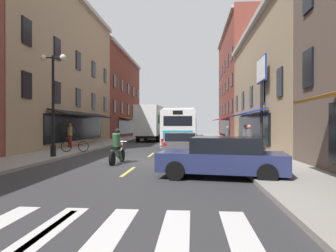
# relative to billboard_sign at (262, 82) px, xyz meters

# --- Properties ---
(ground_plane) EXTENTS (34.80, 80.00, 0.10)m
(ground_plane) POSITION_rel_billboard_sign_xyz_m (-7.05, -4.99, -4.74)
(ground_plane) COLOR #333335
(lane_centre_dashes) EXTENTS (0.14, 73.90, 0.01)m
(lane_centre_dashes) POSITION_rel_billboard_sign_xyz_m (-7.05, -5.24, -4.68)
(lane_centre_dashes) COLOR #DBCC4C
(lane_centre_dashes) RESTS_ON ground
(crosswalk_near) EXTENTS (7.10, 2.80, 0.01)m
(crosswalk_near) POSITION_rel_billboard_sign_xyz_m (-7.05, -14.99, -4.68)
(crosswalk_near) COLOR silver
(crosswalk_near) RESTS_ON ground
(sidewalk_left) EXTENTS (3.00, 80.00, 0.14)m
(sidewalk_left) POSITION_rel_billboard_sign_xyz_m (-12.95, -4.99, -4.62)
(sidewalk_left) COLOR gray
(sidewalk_left) RESTS_ON ground
(sidewalk_right) EXTENTS (3.00, 80.00, 0.14)m
(sidewalk_right) POSITION_rel_billboard_sign_xyz_m (-1.15, -4.99, -4.62)
(sidewalk_right) COLOR gray
(sidewalk_right) RESTS_ON ground
(billboard_sign) EXTENTS (0.40, 2.37, 6.14)m
(billboard_sign) POSITION_rel_billboard_sign_xyz_m (0.00, 0.00, 0.00)
(billboard_sign) COLOR black
(billboard_sign) RESTS_ON sidewalk_right
(transit_bus) EXTENTS (2.78, 11.64, 3.07)m
(transit_bus) POSITION_rel_billboard_sign_xyz_m (-5.48, 6.94, -3.07)
(transit_bus) COLOR white
(transit_bus) RESTS_ON ground
(box_truck) EXTENTS (2.71, 7.48, 3.89)m
(box_truck) POSITION_rel_billboard_sign_xyz_m (-9.19, 13.03, -2.68)
(box_truck) COLOR #B21E19
(box_truck) RESTS_ON ground
(sedan_near) EXTENTS (2.02, 4.39, 1.37)m
(sedan_near) POSITION_rel_billboard_sign_xyz_m (-5.21, -2.35, -3.98)
(sedan_near) COLOR #515154
(sedan_near) RESTS_ON ground
(sedan_mid) EXTENTS (4.52, 2.55, 1.40)m
(sedan_mid) POSITION_rel_billboard_sign_xyz_m (-3.50, -9.54, -3.97)
(sedan_mid) COLOR navy
(sedan_mid) RESTS_ON ground
(motorcycle_rider) EXTENTS (0.62, 2.07, 1.66)m
(motorcycle_rider) POSITION_rel_billboard_sign_xyz_m (-8.08, -6.23, -3.98)
(motorcycle_rider) COLOR black
(motorcycle_rider) RESTS_ON ground
(bicycle_near) EXTENTS (1.70, 0.48, 0.91)m
(bicycle_near) POSITION_rel_billboard_sign_xyz_m (-11.91, -1.89, -4.18)
(bicycle_near) COLOR black
(bicycle_near) RESTS_ON sidewalk_left
(pedestrian_near) EXTENTS (0.52, 0.45, 1.83)m
(pedestrian_near) POSITION_rel_billboard_sign_xyz_m (-13.88, 2.04, -3.57)
(pedestrian_near) COLOR maroon
(pedestrian_near) RESTS_ON sidewalk_left
(pedestrian_mid) EXTENTS (0.36, 0.36, 1.57)m
(pedestrian_mid) POSITION_rel_billboard_sign_xyz_m (-1.58, 5.41, -3.74)
(pedestrian_mid) COLOR #33663F
(pedestrian_mid) RESTS_ON sidewalk_right
(pedestrian_far) EXTENTS (0.36, 0.36, 1.70)m
(pedestrian_far) POSITION_rel_billboard_sign_xyz_m (-0.56, 2.87, -3.67)
(pedestrian_far) COLOR #33663F
(pedestrian_far) RESTS_ON sidewalk_right
(pedestrian_rear) EXTENTS (0.36, 0.36, 1.70)m
(pedestrian_rear) POSITION_rel_billboard_sign_xyz_m (-1.39, -3.15, -3.67)
(pedestrian_rear) COLOR #66387F
(pedestrian_rear) RESTS_ON sidewalk_right
(street_lamp_twin) EXTENTS (1.42, 0.32, 5.46)m
(street_lamp_twin) POSITION_rel_billboard_sign_xyz_m (-11.99, -4.63, -1.53)
(street_lamp_twin) COLOR black
(street_lamp_twin) RESTS_ON sidewalk_left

